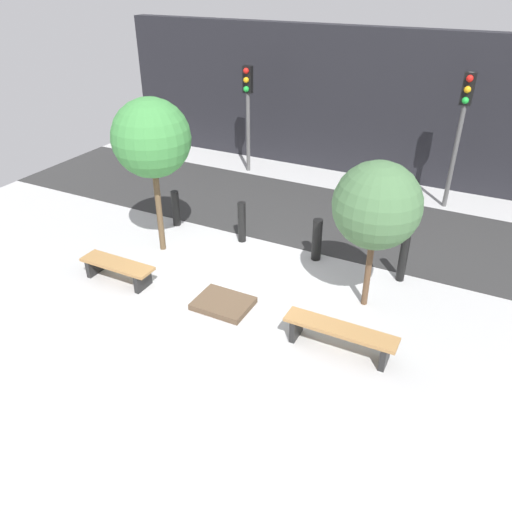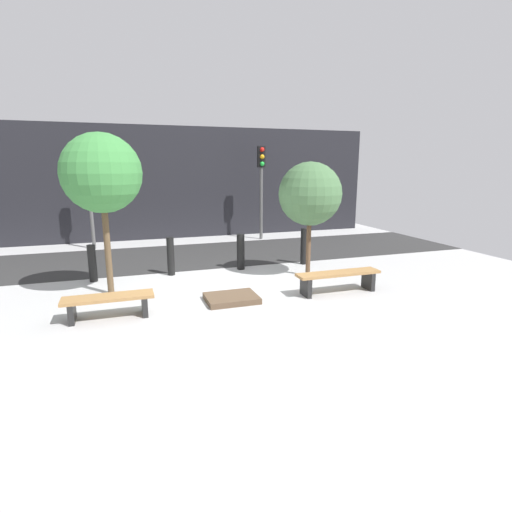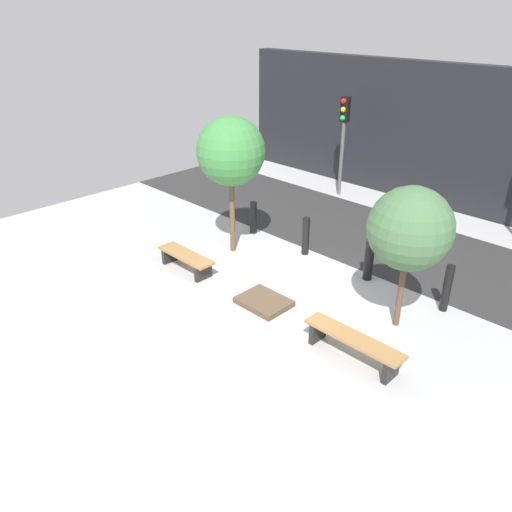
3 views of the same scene
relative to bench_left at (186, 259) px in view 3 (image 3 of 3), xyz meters
The scene contains 13 objects.
ground_plane 2.56m from the bench_left, 18.04° to the left, with size 18.00×18.00×0.00m, color #AFAFAF.
road_strip 5.44m from the bench_left, 63.52° to the left, with size 18.00×3.78×0.01m, color #2D2D2D.
building_facade 9.06m from the bench_left, 74.17° to the left, with size 16.20×0.50×4.30m, color black.
bench_left is the anchor object (origin of this frame).
bench_right 4.84m from the bench_left, ahead, with size 1.95×0.42×0.48m.
planter_bed 2.44m from the bench_left, ahead, with size 1.08×0.84×0.12m, color brown.
tree_behind_left_bench 2.78m from the bench_left, 90.00° to the left, with size 1.67×1.67×3.48m.
tree_behind_right_bench 5.39m from the bench_left, 17.64° to the left, with size 1.59×1.59×2.90m.
bollard_far_left 2.76m from the bench_left, 98.88° to the left, with size 0.20×0.20×0.92m, color black.
bollard_left 3.10m from the bench_left, 61.57° to the left, with size 0.19×0.19×1.00m, color black.
bollard_center 4.33m from the bench_left, 38.91° to the left, with size 0.21×0.21×0.98m, color black.
bollard_right 5.93m from the bench_left, 27.32° to the left, with size 0.17×0.17×1.05m, color black.
traffic_light_west 7.32m from the bench_left, 95.20° to the left, with size 0.28×0.27×3.22m.
Camera 3 is at (6.32, -7.19, 5.77)m, focal length 35.00 mm.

